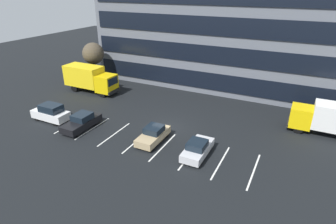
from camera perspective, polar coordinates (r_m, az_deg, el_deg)
ground_plane at (r=30.18m, az=-0.13°, el=-3.15°), size 120.00×120.00×0.00m
office_building at (r=44.06m, az=10.78°, el=15.20°), size 35.62×13.40×14.40m
lot_markings at (r=27.33m, az=-3.64°, el=-6.37°), size 19.74×5.40×0.01m
box_truck_yellow_all at (r=41.12m, az=-15.51°, el=6.67°), size 7.81×2.59×3.62m
box_truck_yellow at (r=32.27m, az=29.90°, el=-1.07°), size 7.13×2.36×3.31m
suv_white at (r=33.92m, az=-22.59°, el=-0.15°), size 4.29×1.82×1.94m
sedan_silver at (r=25.28m, az=5.98°, el=-7.38°), size 1.76×4.19×1.50m
sedan_black at (r=31.04m, az=-17.03°, el=-1.92°), size 1.89×4.51×1.61m
sedan_tan at (r=27.37m, az=-2.98°, el=-4.59°), size 1.76×4.21×1.51m
bare_tree at (r=44.84m, az=-14.87°, el=11.33°), size 3.22×3.22×6.04m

